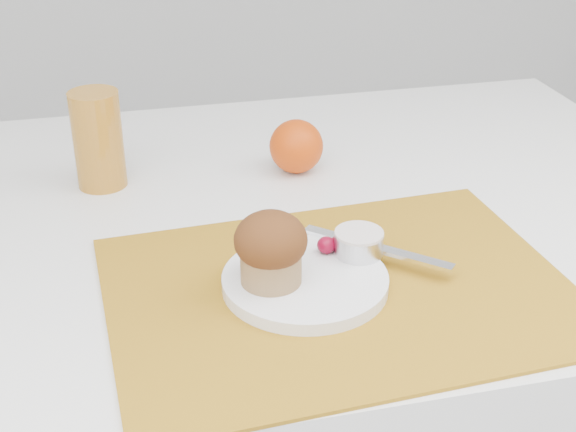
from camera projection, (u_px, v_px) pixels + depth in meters
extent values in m
cube|color=white|center=(272.00, 425.00, 1.22)|extent=(1.20, 0.80, 0.75)
cube|color=#A77217|center=(339.00, 290.00, 0.87)|extent=(0.51, 0.39, 0.00)
cylinder|color=white|center=(305.00, 281.00, 0.87)|extent=(0.22, 0.22, 0.01)
cylinder|color=silver|center=(359.00, 244.00, 0.90)|extent=(0.07, 0.07, 0.02)
cylinder|color=silver|center=(359.00, 234.00, 0.89)|extent=(0.06, 0.06, 0.01)
ellipsoid|color=#5A0215|center=(326.00, 245.00, 0.90)|extent=(0.02, 0.02, 0.02)
ellipsoid|color=#550210|center=(339.00, 243.00, 0.90)|extent=(0.02, 0.02, 0.02)
cube|color=white|center=(377.00, 248.00, 0.91)|extent=(0.14, 0.13, 0.00)
sphere|color=#D74507|center=(296.00, 146.00, 1.13)|extent=(0.08, 0.08, 0.08)
cylinder|color=#B77622|center=(98.00, 140.00, 1.07)|extent=(0.07, 0.07, 0.13)
cylinder|color=#A27C4E|center=(271.00, 267.00, 0.84)|extent=(0.07, 0.07, 0.03)
ellipsoid|color=#361909|center=(271.00, 240.00, 0.83)|extent=(0.08, 0.08, 0.06)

